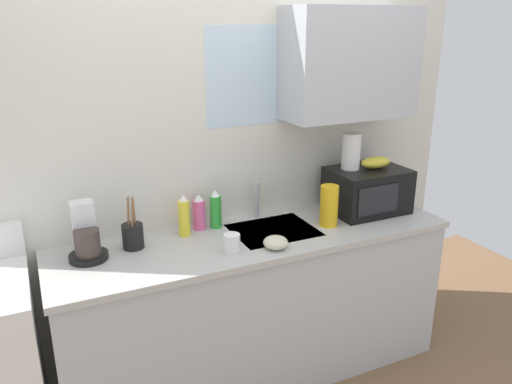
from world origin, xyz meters
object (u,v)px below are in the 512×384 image
object	(u,v)px
coffee_maker	(86,238)
utensil_crock	(133,235)
paper_towel_roll	(351,151)
dish_soap_bottle_yellow	(184,216)
dish_soap_bottle_pink	(199,213)
cereal_canister	(329,206)
microwave	(367,190)
small_bowl	(276,242)
mug_white	(232,243)
banana_bunch	(376,162)
dish_soap_bottle_green	(216,210)

from	to	relation	value
coffee_maker	utensil_crock	size ratio (longest dim) A/B	0.98
paper_towel_roll	dish_soap_bottle_yellow	size ratio (longest dim) A/B	0.93
dish_soap_bottle_pink	cereal_canister	size ratio (longest dim) A/B	0.86
microwave	utensil_crock	size ratio (longest dim) A/B	1.61
paper_towel_roll	small_bowl	world-z (taller)	paper_towel_roll
cereal_canister	microwave	bearing A→B (deg)	16.17
dish_soap_bottle_pink	dish_soap_bottle_yellow	size ratio (longest dim) A/B	0.87
dish_soap_bottle_yellow	mug_white	distance (m)	0.35
microwave	coffee_maker	world-z (taller)	coffee_maker
microwave	coffee_maker	bearing A→B (deg)	177.93
banana_bunch	small_bowl	xyz separation A→B (m)	(-0.81, -0.25, -0.27)
microwave	cereal_canister	distance (m)	0.35
dish_soap_bottle_pink	small_bowl	xyz separation A→B (m)	(0.27, -0.41, -0.06)
dish_soap_bottle_yellow	utensil_crock	bearing A→B (deg)	-171.48
mug_white	utensil_crock	xyz separation A→B (m)	(-0.45, 0.26, 0.02)
banana_bunch	dish_soap_bottle_pink	bearing A→B (deg)	171.36
small_bowl	coffee_maker	bearing A→B (deg)	161.02
utensil_crock	banana_bunch	bearing A→B (deg)	-2.71
banana_bunch	utensil_crock	world-z (taller)	banana_bunch
banana_bunch	cereal_canister	xyz separation A→B (m)	(-0.39, -0.10, -0.19)
dish_soap_bottle_pink	paper_towel_roll	bearing A→B (deg)	-7.00
microwave	cereal_canister	size ratio (longest dim) A/B	1.93
paper_towel_roll	utensil_crock	world-z (taller)	paper_towel_roll
coffee_maker	dish_soap_bottle_yellow	bearing A→B (deg)	6.03
paper_towel_roll	cereal_canister	bearing A→B (deg)	-147.99
dish_soap_bottle_pink	utensil_crock	xyz separation A→B (m)	(-0.39, -0.09, -0.02)
banana_bunch	utensil_crock	size ratio (longest dim) A/B	0.70
dish_soap_bottle_yellow	small_bowl	size ratio (longest dim) A/B	1.82
microwave	coffee_maker	xyz separation A→B (m)	(-1.66, 0.06, -0.03)
dish_soap_bottle_yellow	cereal_canister	xyz separation A→B (m)	(0.79, -0.21, 0.01)
dish_soap_bottle_green	banana_bunch	bearing A→B (deg)	-8.37
paper_towel_roll	cereal_canister	xyz separation A→B (m)	(-0.24, -0.15, -0.26)
dish_soap_bottle_pink	dish_soap_bottle_yellow	xyz separation A→B (m)	(-0.10, -0.05, 0.02)
banana_bunch	microwave	bearing A→B (deg)	-178.23
microwave	cereal_canister	xyz separation A→B (m)	(-0.34, -0.10, -0.02)
dish_soap_bottle_pink	cereal_canister	xyz separation A→B (m)	(0.69, -0.26, 0.02)
microwave	utensil_crock	world-z (taller)	utensil_crock
banana_bunch	dish_soap_bottle_pink	world-z (taller)	banana_bunch
banana_bunch	dish_soap_bottle_yellow	xyz separation A→B (m)	(-1.18, 0.11, -0.19)
dish_soap_bottle_yellow	utensil_crock	xyz separation A→B (m)	(-0.29, -0.04, -0.04)
banana_bunch	coffee_maker	size ratio (longest dim) A/B	0.71
banana_bunch	cereal_canister	distance (m)	0.44
coffee_maker	small_bowl	distance (m)	0.95
microwave	banana_bunch	size ratio (longest dim) A/B	2.30
paper_towel_roll	dish_soap_bottle_yellow	bearing A→B (deg)	176.50
coffee_maker	mug_white	xyz separation A→B (m)	(0.68, -0.25, -0.06)
mug_white	cereal_canister	bearing A→B (deg)	8.02
dish_soap_bottle_green	paper_towel_roll	bearing A→B (deg)	-6.49
dish_soap_bottle_green	cereal_canister	distance (m)	0.65
dish_soap_bottle_pink	mug_white	world-z (taller)	dish_soap_bottle_pink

